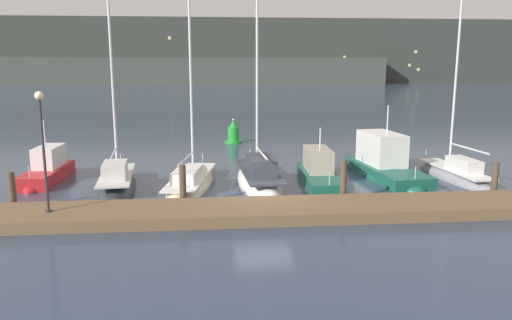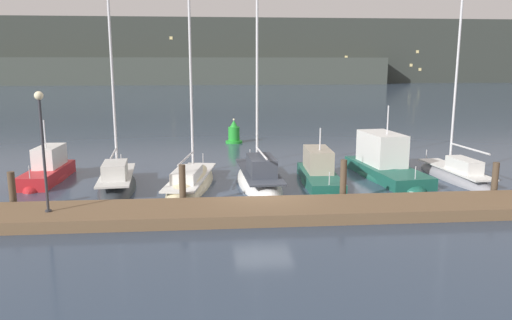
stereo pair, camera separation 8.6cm
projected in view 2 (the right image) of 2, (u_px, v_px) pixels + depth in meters
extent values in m
plane|color=#2D3D51|center=(263.00, 202.00, 21.58)|extent=(400.00, 400.00, 0.00)
cube|color=brown|center=(268.00, 211.00, 19.61)|extent=(28.09, 2.80, 0.45)
cylinder|color=#4C3D2D|center=(12.00, 191.00, 20.20)|extent=(0.28, 0.28, 1.63)
cylinder|color=#4C3D2D|center=(182.00, 186.00, 20.79)|extent=(0.28, 0.28, 1.79)
cylinder|color=#4C3D2D|center=(343.00, 181.00, 21.39)|extent=(0.28, 0.28, 1.88)
cylinder|color=#4C3D2D|center=(495.00, 181.00, 22.01)|extent=(0.28, 0.28, 1.65)
ellipsoid|color=red|center=(48.00, 181.00, 25.46)|extent=(1.77, 5.26, 1.39)
cube|color=red|center=(47.00, 175.00, 25.40)|extent=(1.62, 4.74, 0.65)
cube|color=silver|center=(50.00, 156.00, 25.74)|extent=(1.16, 2.33, 1.06)
cube|color=black|center=(56.00, 150.00, 26.73)|extent=(0.95, 0.26, 0.48)
cylinder|color=silver|center=(45.00, 134.00, 25.09)|extent=(0.07, 0.07, 1.40)
cylinder|color=silver|center=(29.00, 172.00, 23.13)|extent=(0.04, 0.04, 0.60)
ellipsoid|color=#2D3338|center=(117.00, 188.00, 23.97)|extent=(2.29, 6.19, 1.12)
cube|color=silver|center=(117.00, 175.00, 23.84)|extent=(1.93, 5.20, 0.08)
cube|color=silver|center=(115.00, 170.00, 23.06)|extent=(1.22, 2.02, 0.70)
cylinder|color=silver|center=(113.00, 86.00, 23.50)|extent=(0.12, 0.12, 8.34)
cylinder|color=silver|center=(114.00, 153.00, 22.73)|extent=(0.35, 2.77, 0.09)
cylinder|color=silver|center=(121.00, 159.00, 26.47)|extent=(0.04, 0.04, 0.50)
ellipsoid|color=beige|center=(191.00, 187.00, 24.33)|extent=(2.97, 7.65, 1.59)
cube|color=silver|center=(191.00, 176.00, 24.23)|extent=(2.49, 6.42, 0.08)
cube|color=silver|center=(187.00, 175.00, 23.30)|extent=(1.45, 2.53, 0.51)
cylinder|color=silver|center=(191.00, 67.00, 23.80)|extent=(0.12, 0.12, 10.45)
cylinder|color=silver|center=(186.00, 158.00, 23.01)|extent=(0.61, 3.22, 0.09)
cylinder|color=silver|center=(203.00, 158.00, 27.54)|extent=(0.04, 0.04, 0.50)
ellipsoid|color=white|center=(259.00, 184.00, 24.80)|extent=(2.33, 7.42, 1.59)
cube|color=#333842|center=(259.00, 171.00, 24.67)|extent=(1.96, 6.23, 0.08)
cube|color=#333842|center=(261.00, 165.00, 23.72)|extent=(1.30, 2.40, 0.84)
cylinder|color=silver|center=(257.00, 65.00, 24.25)|extent=(0.12, 0.12, 10.28)
cylinder|color=silver|center=(262.00, 153.00, 23.56)|extent=(0.24, 3.03, 0.09)
cylinder|color=silver|center=(250.00, 154.00, 27.90)|extent=(0.04, 0.04, 0.50)
ellipsoid|color=#195647|center=(319.00, 184.00, 24.91)|extent=(2.02, 6.07, 0.96)
cube|color=#195647|center=(320.00, 178.00, 24.86)|extent=(1.85, 5.46, 0.55)
cube|color=#A39984|center=(318.00, 159.00, 25.28)|extent=(1.30, 2.69, 1.12)
cube|color=black|center=(314.00, 152.00, 26.42)|extent=(1.05, 0.28, 0.51)
cylinder|color=silver|center=(320.00, 139.00, 24.60)|extent=(0.07, 0.07, 1.11)
cylinder|color=silver|center=(329.00, 179.00, 22.28)|extent=(0.04, 0.04, 0.60)
ellipsoid|color=#195647|center=(386.00, 177.00, 26.30)|extent=(3.11, 7.25, 1.27)
cube|color=#195647|center=(386.00, 172.00, 26.25)|extent=(2.85, 6.53, 0.59)
cube|color=silver|center=(382.00, 148.00, 26.70)|extent=(1.93, 3.25, 1.68)
cube|color=black|center=(371.00, 140.00, 28.01)|extent=(1.44, 0.46, 0.74)
cylinder|color=silver|center=(388.00, 120.00, 25.86)|extent=(0.07, 0.07, 1.50)
cylinder|color=silver|center=(415.00, 173.00, 23.29)|extent=(0.04, 0.04, 0.60)
ellipsoid|color=gray|center=(454.00, 179.00, 25.84)|extent=(1.97, 6.57, 1.22)
cube|color=silver|center=(455.00, 169.00, 25.73)|extent=(1.65, 5.52, 0.08)
cube|color=silver|center=(464.00, 165.00, 24.91)|extent=(1.03, 2.13, 0.65)
cylinder|color=silver|center=(456.00, 80.00, 25.36)|extent=(0.12, 0.12, 9.05)
cylinder|color=silver|center=(469.00, 149.00, 24.43)|extent=(0.35, 3.22, 0.09)
cylinder|color=silver|center=(426.00, 154.00, 28.56)|extent=(0.04, 0.04, 0.50)
cylinder|color=green|center=(234.00, 142.00, 37.48)|extent=(1.27, 1.27, 0.16)
cylinder|color=green|center=(234.00, 134.00, 37.37)|extent=(0.85, 0.85, 1.04)
cone|color=green|center=(234.00, 124.00, 37.22)|extent=(0.59, 0.59, 0.50)
sphere|color=#F9EAB7|center=(234.00, 120.00, 37.16)|extent=(0.16, 0.16, 0.16)
cylinder|color=#2D2D33|center=(48.00, 211.00, 18.72)|extent=(0.24, 0.24, 0.06)
cylinder|color=#2D2D33|center=(44.00, 156.00, 18.31)|extent=(0.10, 0.10, 4.14)
sphere|color=#F9EAB7|center=(39.00, 96.00, 17.89)|extent=(0.32, 0.32, 0.32)
cube|color=#333833|center=(217.00, 51.00, 144.35)|extent=(240.00, 16.00, 17.95)
cube|color=#3F463F|center=(120.00, 71.00, 133.29)|extent=(144.00, 10.00, 7.15)
cube|color=#F4DB8C|center=(366.00, 64.00, 140.84)|extent=(0.80, 0.10, 0.80)
cube|color=#F4DB8C|center=(304.00, 64.00, 139.26)|extent=(0.80, 0.10, 0.80)
cube|color=#F4DB8C|center=(63.00, 74.00, 133.97)|extent=(0.80, 0.10, 0.80)
cube|color=#F4DB8C|center=(346.00, 57.00, 139.99)|extent=(0.80, 0.10, 0.80)
cube|color=#F4DB8C|center=(159.00, 66.00, 135.82)|extent=(0.80, 0.10, 0.80)
cube|color=#F4DB8C|center=(418.00, 52.00, 141.52)|extent=(0.80, 0.10, 0.80)
cube|color=#F4DB8C|center=(120.00, 67.00, 134.95)|extent=(0.80, 0.10, 0.80)
cube|color=#F4DB8C|center=(411.00, 65.00, 142.10)|extent=(0.80, 0.10, 0.80)
cube|color=#F4DB8C|center=(420.00, 69.00, 142.57)|extent=(0.80, 0.10, 0.80)
cube|color=#F4DB8C|center=(171.00, 38.00, 134.72)|extent=(0.80, 0.10, 0.80)
cube|color=#F4DB8C|center=(143.00, 63.00, 135.34)|extent=(0.80, 0.10, 0.80)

